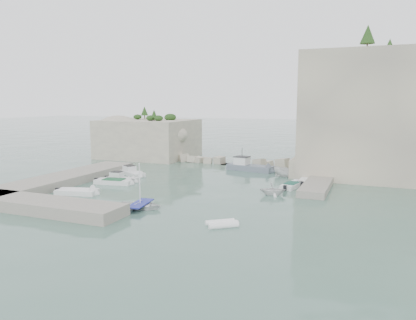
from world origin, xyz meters
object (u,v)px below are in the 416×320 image
at_px(tender_east_d, 288,177).
at_px(work_boat, 250,171).
at_px(motorboat_b, 121,182).
at_px(tender_east_c, 306,183).
at_px(inflatable_dinghy, 222,226).
at_px(motorboat_e, 77,194).
at_px(motorboat_a, 132,175).
at_px(tender_east_b, 292,188).
at_px(tender_east_a, 273,195).
at_px(rowboat, 140,208).
at_px(motorboat_c, 114,184).

height_order(tender_east_d, work_boat, work_boat).
bearing_deg(work_boat, tender_east_d, -16.20).
xyz_separation_m(motorboat_b, tender_east_c, (22.59, 7.99, 0.00)).
bearing_deg(inflatable_dinghy, motorboat_b, 107.80).
bearing_deg(motorboat_e, motorboat_a, 80.31).
xyz_separation_m(motorboat_e, inflatable_dinghy, (19.37, -4.89, 0.00)).
height_order(inflatable_dinghy, tender_east_d, tender_east_d).
relative_size(motorboat_e, work_boat, 0.64).
bearing_deg(motorboat_b, inflatable_dinghy, -37.21).
distance_m(inflatable_dinghy, tender_east_b, 17.85).
relative_size(motorboat_e, tender_east_a, 1.75).
bearing_deg(tender_east_a, motorboat_b, 70.33).
height_order(motorboat_e, motorboat_b, motorboat_b).
distance_m(rowboat, tender_east_d, 24.43).
bearing_deg(tender_east_d, motorboat_a, 119.35).
bearing_deg(tender_east_d, tender_east_a, -166.21).
bearing_deg(tender_east_c, motorboat_a, 99.47).
bearing_deg(motorboat_b, motorboat_c, -94.85).
bearing_deg(tender_east_b, motorboat_a, 101.59).
height_order(motorboat_e, motorboat_a, motorboat_a).
bearing_deg(tender_east_a, tender_east_d, -16.93).
distance_m(inflatable_dinghy, tender_east_c, 21.23).
distance_m(inflatable_dinghy, work_boat, 28.30).
relative_size(motorboat_a, rowboat, 1.30).
distance_m(motorboat_c, tender_east_c, 24.56).
distance_m(motorboat_c, tender_east_a, 20.29).
bearing_deg(motorboat_c, tender_east_d, 24.79).
bearing_deg(tender_east_d, work_boat, 74.60).
distance_m(motorboat_c, tender_east_d, 23.64).
height_order(tender_east_a, work_boat, work_boat).
height_order(tender_east_a, tender_east_c, tender_east_a).
xyz_separation_m(motorboat_e, motorboat_b, (0.46, 8.03, 0.00)).
bearing_deg(inflatable_dinghy, motorboat_e, 127.97).
relative_size(tender_east_b, work_boat, 0.55).
relative_size(motorboat_a, tender_east_b, 1.29).
bearing_deg(inflatable_dinghy, motorboat_c, 111.15).
bearing_deg(tender_east_d, motorboat_e, 145.33).
xyz_separation_m(rowboat, tender_east_a, (10.70, 10.66, 0.00)).
bearing_deg(tender_east_c, tender_east_a, 164.64).
bearing_deg(motorboat_c, motorboat_b, 79.01).
relative_size(motorboat_c, tender_east_b, 1.22).
relative_size(motorboat_a, motorboat_c, 1.06).
relative_size(motorboat_a, work_boat, 0.71).
relative_size(motorboat_c, tender_east_c, 1.07).
bearing_deg(work_boat, rowboat, -88.15).
xyz_separation_m(tender_east_b, work_boat, (-8.23, 10.04, 0.00)).
bearing_deg(motorboat_a, rowboat, -24.68).
xyz_separation_m(motorboat_a, tender_east_b, (22.77, 0.11, 0.00)).
bearing_deg(motorboat_b, tender_east_c, 16.63).
height_order(motorboat_c, tender_east_a, tender_east_a).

